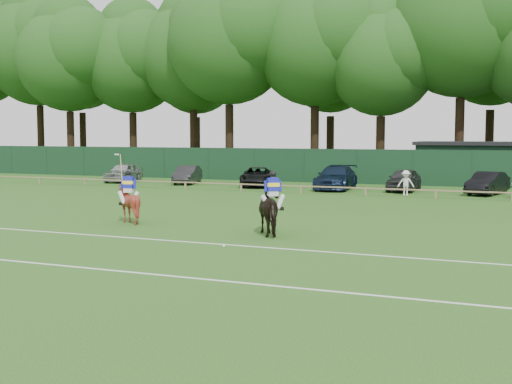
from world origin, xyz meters
The scene contains 18 objects.
ground centered at (0.00, 0.00, 0.00)m, with size 160.00×160.00×0.00m, color #1E4C14.
horse_dark centered at (1.75, 1.63, 0.89)m, with size 0.96×2.10×1.78m, color black.
horse_chestnut centered at (-4.87, 2.35, 0.79)m, with size 1.27×1.43×1.58m, color maroon.
sedan_silver centered at (-18.54, 22.00, 0.71)m, with size 1.68×4.18×1.43m, color #A6A9AB.
sedan_grey centered at (-13.21, 22.22, 0.65)m, with size 1.37×3.94×1.30m, color #29292B.
suv_black centered at (-7.54, 21.88, 0.66)m, with size 2.18×4.74×1.32m, color black.
sedan_navy centered at (-1.94, 21.72, 0.77)m, with size 2.15×5.29×1.54m, color #111E36.
hatch_grey centered at (2.38, 22.20, 0.71)m, with size 1.69×4.19×1.43m, color #323235.
estate_black centered at (7.43, 21.67, 0.68)m, with size 1.43×4.11×1.35m, color black.
spectator_left centered at (3.07, 19.25, 0.73)m, with size 0.95×0.55×1.47m, color silver.
rider_dark centered at (1.76, 1.62, 1.67)m, with size 0.83×0.67×1.41m.
rider_chestnut centered at (-4.87, 2.34, 1.51)m, with size 0.98×0.52×2.05m.
polo_ball centered at (1.33, -1.51, 0.04)m, with size 0.09×0.09×0.09m, color silver.
pitch_lines centered at (0.00, -3.50, 0.01)m, with size 60.00×5.10×0.01m.
pitch_rail centered at (0.00, 18.00, 0.45)m, with size 62.10×0.10×0.50m.
perimeter_fence centered at (0.00, 27.00, 1.25)m, with size 92.08×0.08×2.50m.
utility_shed centered at (6.00, 30.00, 1.54)m, with size 8.40×4.40×3.04m.
tree_row centered at (2.00, 35.00, 0.00)m, with size 96.00×12.00×21.00m, color #26561C, non-canonical shape.
Camera 1 is at (10.86, -20.97, 3.66)m, focal length 48.00 mm.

